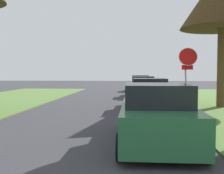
# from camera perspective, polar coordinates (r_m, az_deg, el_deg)

# --- Properties ---
(stop_sign_far) EXTENTS (0.81, 0.75, 2.91)m
(stop_sign_far) POSITION_cam_1_polar(r_m,az_deg,el_deg) (12.46, 15.42, 4.19)
(stop_sign_far) COLOR #9EA0A5
(stop_sign_far) RESTS_ON grass_verge_right
(parked_sedan_green) EXTENTS (1.94, 4.40, 1.57)m
(parked_sedan_green) POSITION_cam_1_polar(r_m,az_deg,el_deg) (7.42, 9.21, -5.89)
(parked_sedan_green) COLOR #28663D
(parked_sedan_green) RESTS_ON ground
(parked_sedan_red) EXTENTS (1.94, 4.40, 1.57)m
(parked_sedan_red) POSITION_cam_1_polar(r_m,az_deg,el_deg) (14.05, 7.73, -1.65)
(parked_sedan_red) COLOR red
(parked_sedan_red) RESTS_ON ground
(parked_sedan_tan) EXTENTS (1.94, 4.40, 1.57)m
(parked_sedan_tan) POSITION_cam_1_polar(r_m,az_deg,el_deg) (21.18, 6.39, -0.06)
(parked_sedan_tan) COLOR tan
(parked_sedan_tan) RESTS_ON ground
(parked_sedan_white) EXTENTS (1.94, 4.40, 1.57)m
(parked_sedan_white) POSITION_cam_1_polar(r_m,az_deg,el_deg) (27.71, 5.88, 0.68)
(parked_sedan_white) COLOR white
(parked_sedan_white) RESTS_ON ground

